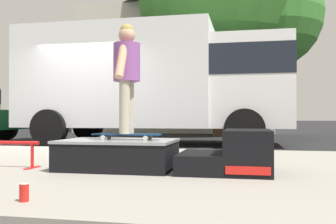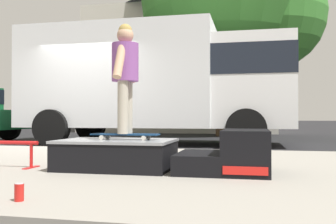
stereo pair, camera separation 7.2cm
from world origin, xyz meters
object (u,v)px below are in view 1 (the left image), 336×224
Objects in this scene: soda_can at (24,193)px; box_truck at (155,79)px; kicker_ramp at (233,155)px; skater_kid at (127,69)px; skate_box at (118,153)px; street_tree_main at (230,1)px; skateboard at (127,135)px.

box_truck is (-0.83, 7.32, 1.52)m from soda_can.
skater_kid is (-1.20, 0.03, 0.96)m from kicker_ramp.
box_truck reaches higher than skater_kid.
skater_kid is (0.09, 0.03, 0.96)m from skate_box.
skate_box is at bearing -94.74° from street_tree_main.
skater_kid is 0.18× the size of box_truck.
skate_box is 0.19× the size of box_truck.
street_tree_main is (0.76, 10.21, 4.53)m from skateboard.
soda_can is at bearing -128.92° from kicker_ramp.
box_truck reaches higher than skateboard.
skate_box is 0.97m from skater_kid.
box_truck is at bearing 100.38° from skateboard.
kicker_ramp is 0.14× the size of box_truck.
skater_kid is at bearing 0.00° from skateboard.
skate_box is at bearing 179.98° from kicker_ramp.
kicker_ramp is 0.12× the size of street_tree_main.
kicker_ramp reaches higher than soda_can.
skateboard is 0.75m from skater_kid.
soda_can is 12.95m from street_tree_main.
box_truck is at bearing 99.43° from skate_box.
skater_kid is at bearing 16.26° from skate_box.
skate_box is 1.63× the size of skateboard.
street_tree_main is at bearing 85.76° from skateboard.
box_truck reaches higher than soda_can.
skate_box is at bearing -80.57° from box_truck.
kicker_ramp is 0.77× the size of skater_kid.
street_tree_main is at bearing 85.47° from soda_can.
box_truck reaches higher than kicker_ramp.
skater_kid is at bearing -79.62° from box_truck.
soda_can is (-0.10, -1.73, -0.12)m from skate_box.
kicker_ramp is 6.18m from box_truck.
skate_box is 1.02× the size of skater_kid.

